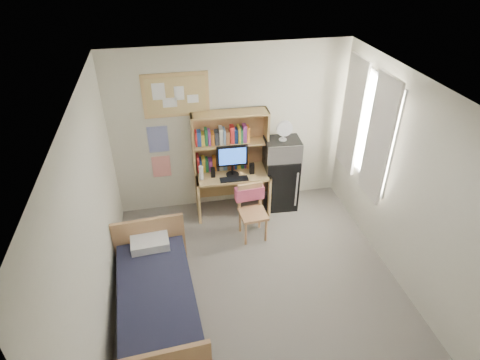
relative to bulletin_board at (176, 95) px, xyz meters
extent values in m
cube|color=gray|center=(0.78, -2.08, -1.93)|extent=(3.60, 4.20, 0.02)
cube|color=white|center=(0.78, -2.08, 0.68)|extent=(3.60, 4.20, 0.02)
cube|color=beige|center=(0.78, 0.02, -0.62)|extent=(3.60, 0.04, 2.60)
cube|color=beige|center=(-1.02, -2.08, -0.62)|extent=(0.04, 4.20, 2.60)
cube|color=beige|center=(2.58, -2.08, -0.62)|extent=(0.04, 4.20, 2.60)
cube|color=white|center=(2.53, -0.88, -0.32)|extent=(0.10, 1.40, 1.70)
cube|color=silver|center=(2.50, -1.28, -0.32)|extent=(0.04, 0.55, 1.70)
cube|color=silver|center=(2.50, -0.48, -0.32)|extent=(0.04, 0.55, 1.70)
cube|color=tan|center=(0.00, 0.00, 0.00)|extent=(0.94, 0.03, 0.64)
cube|color=#27359C|center=(-0.32, 0.01, -0.67)|extent=(0.30, 0.01, 0.42)
cube|color=red|center=(-0.32, 0.01, -1.14)|extent=(0.28, 0.01, 0.36)
cube|color=tan|center=(0.74, -0.29, -1.56)|extent=(1.15, 0.60, 0.71)
cube|color=tan|center=(0.92, -0.98, -1.50)|extent=(0.44, 0.44, 0.83)
cube|color=black|center=(1.53, -0.26, -1.48)|extent=(0.56, 0.56, 0.89)
cube|color=black|center=(-0.50, -2.22, -1.68)|extent=(0.99, 1.82, 0.49)
cube|color=tan|center=(0.74, -0.14, -0.74)|extent=(1.16, 0.32, 0.94)
cube|color=black|center=(0.74, -0.35, -0.96)|extent=(0.47, 0.05, 0.50)
cube|color=black|center=(0.73, -0.49, -1.20)|extent=(0.43, 0.15, 0.02)
cube|color=black|center=(0.44, -0.34, -1.13)|extent=(0.07, 0.07, 0.15)
cube|color=black|center=(1.04, -0.36, -1.12)|extent=(0.07, 0.07, 0.17)
cylinder|color=silver|center=(0.26, -0.37, -1.10)|extent=(0.07, 0.07, 0.23)
cube|color=#D45073|center=(0.91, -0.79, -1.28)|extent=(0.43, 0.16, 0.20)
cube|color=silver|center=(1.53, -0.28, -0.88)|extent=(0.56, 0.44, 0.31)
cylinder|color=silver|center=(1.53, -0.28, -0.57)|extent=(0.25, 0.25, 0.30)
cube|color=silver|center=(-0.54, -1.47, -1.38)|extent=(0.49, 0.36, 0.11)
camera|label=1|loc=(-0.18, -5.48, 2.05)|focal=30.00mm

